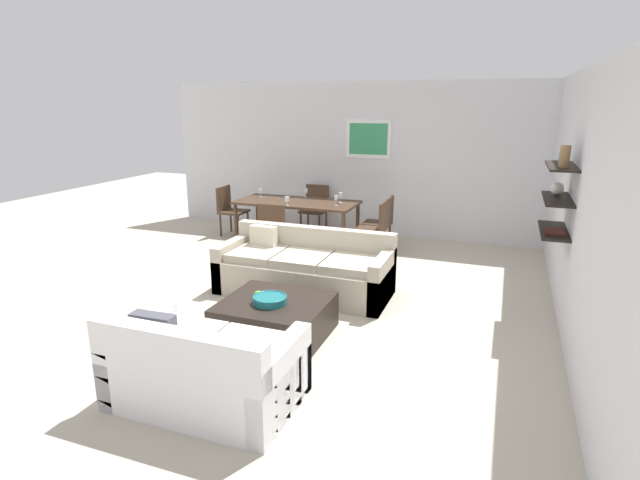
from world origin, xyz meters
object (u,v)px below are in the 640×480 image
object	(u,v)px
coffee_table	(275,318)
wine_glass_right_far	(341,195)
decorative_bowl	(270,299)
wine_glass_head	(306,191)
apple_on_coffee_table	(258,294)
dining_table	(297,205)
dining_chair_left_far	(229,207)
wine_glass_right_near	(336,198)
wine_glass_left_far	(260,192)
dining_chair_head	(315,206)
wine_glass_foot	(287,199)
dining_chair_right_far	(382,220)
sofa_beige	(305,270)
dining_chair_foot	(275,227)
loveseat_white	(204,369)
dining_chair_right_near	(376,225)

from	to	relation	value
coffee_table	wine_glass_right_far	distance (m)	3.46
decorative_bowl	wine_glass_head	world-z (taller)	wine_glass_head
apple_on_coffee_table	dining_table	size ratio (longest dim) A/B	0.04
dining_table	dining_chair_left_far	size ratio (longest dim) A/B	2.29
wine_glass_right_near	wine_glass_left_far	world-z (taller)	wine_glass_right_near
dining_chair_head	wine_glass_foot	bearing A→B (deg)	-90.00
wine_glass_left_far	wine_glass_right_far	bearing A→B (deg)	0.00
coffee_table	wine_glass_left_far	world-z (taller)	wine_glass_left_far
dining_chair_right_far	dining_chair_head	xyz separation A→B (m)	(-1.41, 0.66, 0.00)
coffee_table	wine_glass_right_near	xyz separation A→B (m)	(-0.41, 3.14, 0.68)
dining_chair_head	wine_glass_right_near	xyz separation A→B (m)	(0.73, -0.97, 0.36)
sofa_beige	dining_chair_right_far	xyz separation A→B (m)	(0.46, 2.21, 0.21)
sofa_beige	wine_glass_right_far	size ratio (longest dim) A/B	12.42
wine_glass_right_near	dining_chair_right_far	bearing A→B (deg)	24.80
dining_chair_foot	dining_chair_left_far	bearing A→B (deg)	143.05
wine_glass_right_near	wine_glass_foot	world-z (taller)	wine_glass_right_near
dining_table	dining_chair_right_far	size ratio (longest dim) A/B	2.29
wine_glass_left_far	loveseat_white	bearing A→B (deg)	-68.30
dining_chair_right_far	coffee_table	bearing A→B (deg)	-94.59
dining_table	wine_glass_right_far	distance (m)	0.76
sofa_beige	wine_glass_right_near	size ratio (longest dim) A/B	13.31
sofa_beige	apple_on_coffee_table	bearing A→B (deg)	-90.69
coffee_table	dining_chair_right_near	xyz separation A→B (m)	(0.28, 3.05, 0.31)
apple_on_coffee_table	dining_table	world-z (taller)	dining_table
sofa_beige	loveseat_white	xyz separation A→B (m)	(0.17, -2.55, 0.00)
dining_table	wine_glass_head	world-z (taller)	wine_glass_head
dining_chair_right_far	wine_glass_left_far	size ratio (longest dim) A/B	6.06
sofa_beige	coffee_table	bearing A→B (deg)	-81.76
dining_table	wine_glass_foot	bearing A→B (deg)	-90.00
decorative_bowl	dining_chair_left_far	size ratio (longest dim) A/B	0.40
dining_table	dining_chair_right_near	size ratio (longest dim) A/B	2.29
decorative_bowl	wine_glass_right_far	bearing A→B (deg)	96.41
loveseat_white	dining_chair_right_near	xyz separation A→B (m)	(0.29, 4.35, 0.21)
wine_glass_left_far	wine_glass_right_far	world-z (taller)	wine_glass_right_far
loveseat_white	decorative_bowl	size ratio (longest dim) A/B	4.15
dining_chair_foot	dining_chair_left_far	world-z (taller)	same
dining_chair_left_far	wine_glass_right_near	bearing A→B (deg)	-8.38
sofa_beige	dining_chair_foot	world-z (taller)	dining_chair_foot
dining_chair_right_near	dining_chair_left_far	world-z (taller)	same
sofa_beige	coffee_table	world-z (taller)	sofa_beige
loveseat_white	decorative_bowl	world-z (taller)	loveseat_white
dining_chair_right_far	dining_chair_foot	distance (m)	1.77
apple_on_coffee_table	dining_chair_head	bearing A→B (deg)	102.90
dining_chair_left_far	wine_glass_foot	size ratio (longest dim) A/B	5.98
dining_table	dining_chair_head	world-z (taller)	dining_chair_head
dining_chair_left_far	wine_glass_right_far	world-z (taller)	wine_glass_right_far
loveseat_white	dining_chair_foot	size ratio (longest dim) A/B	1.65
dining_chair_right_near	dining_chair_left_far	bearing A→B (deg)	171.80
wine_glass_right_far	dining_chair_right_far	bearing A→B (deg)	7.64
wine_glass_right_far	sofa_beige	bearing A→B (deg)	-83.92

